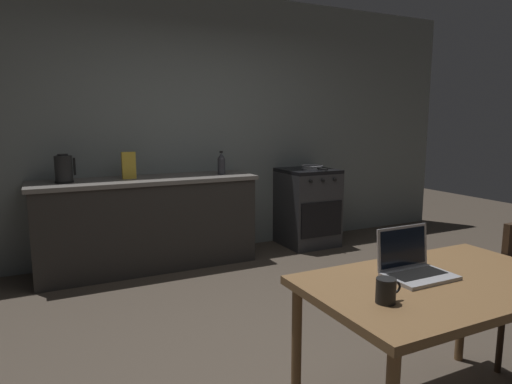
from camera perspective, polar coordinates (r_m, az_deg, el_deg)
name	(u,v)px	position (r m, az deg, el deg)	size (l,w,h in m)	color
ground_plane	(303,338)	(3.20, 6.02, -18.12)	(12.00, 12.00, 0.00)	#473D33
back_wall	(217,125)	(5.07, -5.04, 8.51)	(6.40, 0.10, 2.82)	slate
kitchen_counter	(148,223)	(4.59, -13.67, -3.83)	(2.16, 0.64, 0.90)	#282623
stove_oven	(307,207)	(5.31, 6.57, -1.92)	(0.60, 0.62, 0.90)	#2D2D30
dining_table	(439,295)	(2.34, 22.40, -12.03)	(1.30, 0.77, 0.72)	brown
laptop	(414,266)	(2.32, 19.55, -8.97)	(0.32, 0.24, 0.23)	#99999E
electric_kettle	(64,169)	(4.40, -23.37, 2.72)	(0.18, 0.16, 0.26)	black
bottle	(221,163)	(4.68, -4.45, 3.65)	(0.08, 0.08, 0.25)	#2D2D33
frying_pan	(313,167)	(5.24, 7.24, 3.21)	(0.26, 0.43, 0.05)	gray
coffee_mug	(386,291)	(1.96, 16.31, -12.00)	(0.12, 0.08, 0.10)	black
cereal_box	(129,165)	(4.49, -15.96, 3.29)	(0.13, 0.05, 0.26)	gold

